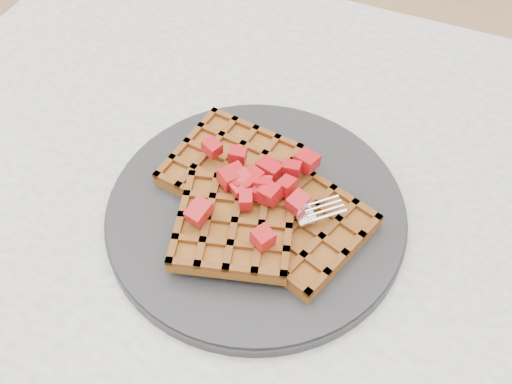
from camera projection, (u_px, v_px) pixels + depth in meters
table at (361, 300)px, 0.66m from camera, size 1.20×0.80×0.75m
plate at (256, 211)px, 0.59m from camera, size 0.31×0.31×0.02m
waffles at (255, 203)px, 0.57m from camera, size 0.23×0.21×0.03m
strawberry_pile at (256, 183)px, 0.55m from camera, size 0.15×0.15×0.02m
fork at (273, 236)px, 0.55m from camera, size 0.15×0.14×0.02m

